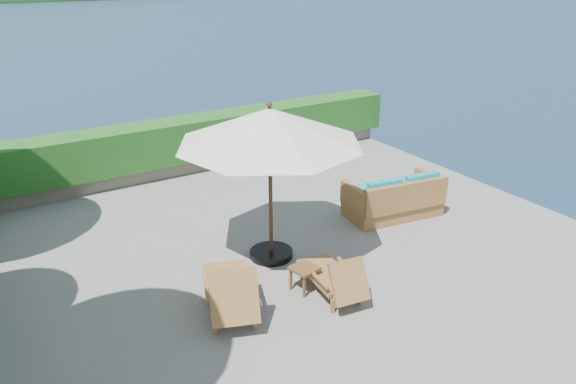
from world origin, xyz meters
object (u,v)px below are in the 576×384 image
wicker_loveseat (394,199)px  lounge_right (334,277)px  lounge_left (231,290)px  side_table (304,271)px  patio_umbrella (270,128)px

wicker_loveseat → lounge_right: bearing=-140.1°
lounge_left → wicker_loveseat: 4.68m
side_table → wicker_loveseat: wicker_loveseat is taller
wicker_loveseat → lounge_left: bearing=-155.5°
lounge_left → wicker_loveseat: (4.49, 1.35, -0.03)m
lounge_left → lounge_right: lounge_left is taller
lounge_left → lounge_right: bearing=4.5°
lounge_left → side_table: size_ratio=3.89×
patio_umbrella → wicker_loveseat: size_ratio=1.72×
patio_umbrella → lounge_left: size_ratio=1.96×
patio_umbrella → side_table: bearing=-94.3°
patio_umbrella → lounge_right: size_ratio=2.41×
lounge_right → side_table: (-0.32, 0.40, 0.00)m
patio_umbrella → lounge_right: 2.68m
lounge_right → lounge_left: bearing=171.4°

